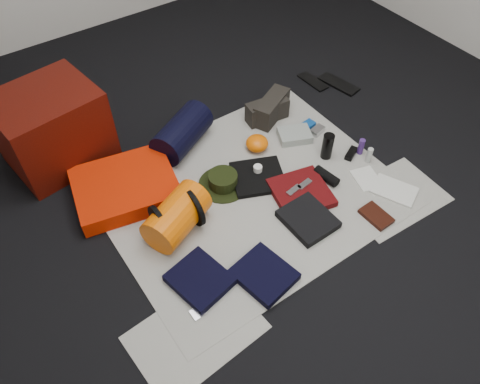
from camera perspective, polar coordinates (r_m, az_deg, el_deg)
floor at (r=2.71m, az=1.19°, el=-0.21°), size 4.50×4.50×0.02m
newspaper_mat at (r=2.70m, az=1.19°, el=-0.03°), size 1.60×1.30×0.01m
newspaper_sheet_front_left at (r=2.24m, az=-5.41°, el=-16.67°), size 0.61×0.44×0.00m
newspaper_sheet_front_right at (r=2.82m, az=18.11°, el=-0.62°), size 0.60×0.43×0.00m
red_cabinet at (r=2.96m, az=-21.92°, el=7.23°), size 0.62×0.54×0.47m
sleeping_pad at (r=2.73m, az=-13.79°, el=0.59°), size 0.64×0.56×0.10m
stuff_sack at (r=2.47m, az=-7.71°, el=-2.95°), size 0.41×0.34×0.21m
sack_strap_left at (r=2.45m, az=-9.74°, el=-3.95°), size 0.02×0.22×0.22m
sack_strap_right at (r=2.50m, az=-5.73°, el=-1.89°), size 0.03×0.22×0.22m
navy_duffel at (r=2.92m, az=-7.07°, el=7.18°), size 0.46×0.38×0.21m
boonie_brim at (r=2.73m, az=-2.07°, el=0.93°), size 0.32×0.32×0.01m
boonie_crown at (r=2.70m, az=-2.09°, el=1.52°), size 0.17×0.17×0.07m
hiking_boot_left at (r=3.12m, az=3.32°, el=9.88°), size 0.29×0.14×0.14m
hiking_boot_right at (r=3.14m, az=3.88°, el=10.21°), size 0.33×0.24×0.15m
flip_flop_left at (r=3.53m, az=8.88°, el=13.18°), size 0.10×0.25×0.01m
flip_flop_right at (r=3.54m, az=11.93°, el=12.77°), size 0.16×0.32×0.02m
trousers_navy_a at (r=2.34m, az=-4.92°, el=-10.57°), size 0.30×0.32×0.04m
trousers_navy_b at (r=2.35m, az=2.95°, el=-9.99°), size 0.29×0.32×0.04m
trousers_charcoal at (r=2.57m, az=8.28°, el=-3.29°), size 0.25×0.28×0.04m
black_tshirt at (r=2.76m, az=2.20°, el=1.87°), size 0.38×0.37×0.03m
red_shirt at (r=2.69m, az=7.45°, el=-0.08°), size 0.37×0.37×0.04m
orange_stuff_sack at (r=2.92m, az=2.09°, el=5.96°), size 0.18×0.18×0.09m
first_aid_pouch at (r=3.02m, az=6.67°, el=6.90°), size 0.24×0.22×0.05m
water_bottle at (r=2.89m, az=10.61°, el=5.51°), size 0.09×0.09×0.17m
speaker at (r=2.79m, az=10.50°, el=1.91°), size 0.08×0.16×0.06m
compact_camera at (r=3.09m, az=9.42°, el=7.40°), size 0.10×0.07×0.04m
cyan_case at (r=3.12m, az=8.22°, el=8.03°), size 0.11×0.08×0.03m
toiletry_purple at (r=2.98m, az=14.55°, el=5.39°), size 0.04×0.04×0.11m
toiletry_clear at (r=2.94m, az=15.47°, el=4.34°), size 0.04×0.04×0.10m
paperback_book at (r=2.68m, az=16.26°, el=-2.81°), size 0.12×0.18×0.02m
map_booklet at (r=2.84m, az=18.29°, el=0.20°), size 0.25×0.29×0.01m
map_printout at (r=2.86m, az=15.20°, el=1.59°), size 0.18×0.21×0.01m
sunglasses at (r=2.98m, az=13.40°, el=4.59°), size 0.12×0.09×0.03m
key_cluster at (r=2.28m, az=-5.20°, el=-14.47°), size 0.06×0.06×0.01m
tape_roll at (r=2.76m, az=2.18°, el=2.87°), size 0.05×0.05×0.03m
energy_bar_a at (r=2.66m, az=6.57°, el=0.21°), size 0.10×0.05×0.01m
energy_bar_b at (r=2.70m, az=7.88°, el=0.94°), size 0.10×0.05×0.01m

